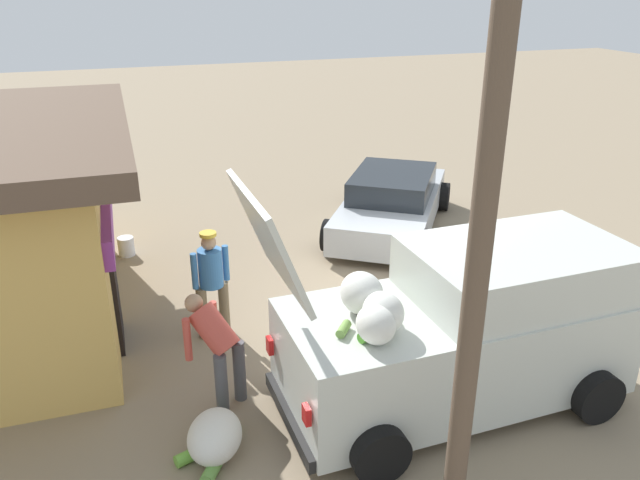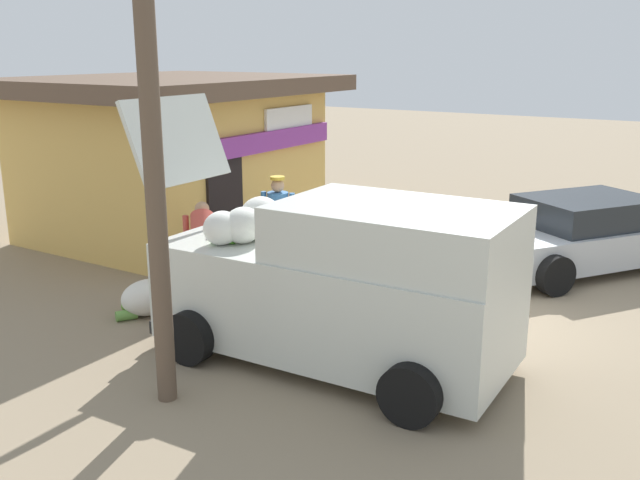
{
  "view_description": "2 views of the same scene",
  "coord_description": "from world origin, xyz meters",
  "px_view_note": "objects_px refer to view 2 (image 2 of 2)",
  "views": [
    {
      "loc": [
        -8.11,
        4.15,
        4.83
      ],
      "look_at": [
        0.08,
        1.37,
        1.17
      ],
      "focal_mm": 35.2,
      "sensor_mm": 36.0,
      "label": 1
    },
    {
      "loc": [
        -9.25,
        -3.37,
        3.55
      ],
      "look_at": [
        -0.94,
        1.76,
        0.92
      ],
      "focal_mm": 39.97,
      "sensor_mm": 36.0,
      "label": 2
    }
  ],
  "objects_px": {
    "vendor_standing": "(278,219)",
    "paint_bucket": "(327,215)",
    "parked_sedan": "(585,234)",
    "storefront_bar": "(174,153)",
    "customer_bending": "(203,243)",
    "unloaded_banana_pile": "(149,298)",
    "delivery_van": "(342,283)"
  },
  "relations": [
    {
      "from": "paint_bucket",
      "to": "customer_bending",
      "type": "bearing_deg",
      "value": -170.03
    },
    {
      "from": "paint_bucket",
      "to": "parked_sedan",
      "type": "bearing_deg",
      "value": -93.87
    },
    {
      "from": "parked_sedan",
      "to": "customer_bending",
      "type": "bearing_deg",
      "value": 136.03
    },
    {
      "from": "vendor_standing",
      "to": "paint_bucket",
      "type": "distance_m",
      "value": 3.55
    },
    {
      "from": "storefront_bar",
      "to": "delivery_van",
      "type": "xyz_separation_m",
      "value": [
        -3.6,
        -5.87,
        -0.61
      ]
    },
    {
      "from": "storefront_bar",
      "to": "delivery_van",
      "type": "height_order",
      "value": "storefront_bar"
    },
    {
      "from": "storefront_bar",
      "to": "parked_sedan",
      "type": "height_order",
      "value": "storefront_bar"
    },
    {
      "from": "parked_sedan",
      "to": "delivery_van",
      "type": "bearing_deg",
      "value": 163.84
    },
    {
      "from": "vendor_standing",
      "to": "parked_sedan",
      "type": "bearing_deg",
      "value": -54.68
    },
    {
      "from": "unloaded_banana_pile",
      "to": "paint_bucket",
      "type": "relative_size",
      "value": 2.72
    },
    {
      "from": "storefront_bar",
      "to": "vendor_standing",
      "type": "bearing_deg",
      "value": -109.5
    },
    {
      "from": "vendor_standing",
      "to": "storefront_bar",
      "type": "bearing_deg",
      "value": 70.5
    },
    {
      "from": "vendor_standing",
      "to": "paint_bucket",
      "type": "bearing_deg",
      "value": 17.97
    },
    {
      "from": "delivery_van",
      "to": "vendor_standing",
      "type": "distance_m",
      "value": 3.57
    },
    {
      "from": "parked_sedan",
      "to": "unloaded_banana_pile",
      "type": "height_order",
      "value": "parked_sedan"
    },
    {
      "from": "parked_sedan",
      "to": "unloaded_banana_pile",
      "type": "distance_m",
      "value": 7.14
    },
    {
      "from": "unloaded_banana_pile",
      "to": "paint_bucket",
      "type": "bearing_deg",
      "value": 6.23
    },
    {
      "from": "storefront_bar",
      "to": "paint_bucket",
      "type": "xyz_separation_m",
      "value": [
        2.15,
        -2.2,
        -1.4
      ]
    },
    {
      "from": "vendor_standing",
      "to": "delivery_van",
      "type": "bearing_deg",
      "value": -133.2
    },
    {
      "from": "unloaded_banana_pile",
      "to": "storefront_bar",
      "type": "bearing_deg",
      "value": 37.79
    },
    {
      "from": "vendor_standing",
      "to": "paint_bucket",
      "type": "xyz_separation_m",
      "value": [
        3.3,
        1.07,
        -0.73
      ]
    },
    {
      "from": "vendor_standing",
      "to": "unloaded_banana_pile",
      "type": "relative_size",
      "value": 1.65
    },
    {
      "from": "storefront_bar",
      "to": "customer_bending",
      "type": "height_order",
      "value": "storefront_bar"
    },
    {
      "from": "customer_bending",
      "to": "paint_bucket",
      "type": "height_order",
      "value": "customer_bending"
    },
    {
      "from": "delivery_van",
      "to": "parked_sedan",
      "type": "height_order",
      "value": "delivery_van"
    },
    {
      "from": "parked_sedan",
      "to": "vendor_standing",
      "type": "xyz_separation_m",
      "value": [
        -2.95,
        4.16,
        0.34
      ]
    },
    {
      "from": "customer_bending",
      "to": "storefront_bar",
      "type": "bearing_deg",
      "value": 48.1
    },
    {
      "from": "unloaded_banana_pile",
      "to": "delivery_van",
      "type": "bearing_deg",
      "value": -88.99
    },
    {
      "from": "storefront_bar",
      "to": "unloaded_banana_pile",
      "type": "height_order",
      "value": "storefront_bar"
    },
    {
      "from": "customer_bending",
      "to": "unloaded_banana_pile",
      "type": "height_order",
      "value": "customer_bending"
    },
    {
      "from": "parked_sedan",
      "to": "paint_bucket",
      "type": "height_order",
      "value": "parked_sedan"
    },
    {
      "from": "vendor_standing",
      "to": "customer_bending",
      "type": "xyz_separation_m",
      "value": [
        -1.59,
        0.21,
        -0.07
      ]
    }
  ]
}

